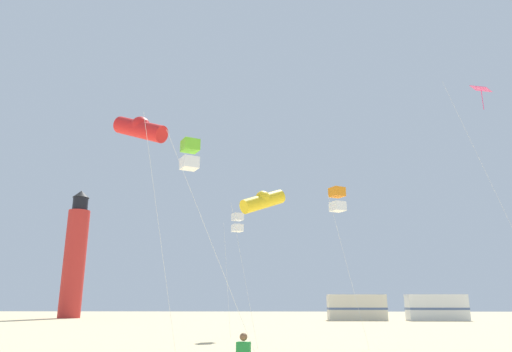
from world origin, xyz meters
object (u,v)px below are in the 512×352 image
at_px(kite_diamond_rainbow, 483,99).
at_px(kite_tube_gold, 263,201).
at_px(rv_van_cream, 357,307).
at_px(rv_van_white, 436,308).
at_px(lighthouse_distant, 75,256).
at_px(kite_box_white, 237,223).
at_px(kite_box_orange, 337,200).
at_px(kite_tube_scarlet, 140,129).
at_px(kite_box_lime, 190,155).

distance_m(kite_diamond_rainbow, kite_tube_gold, 12.91).
xyz_separation_m(kite_diamond_rainbow, kite_tube_gold, (-11.65, -0.58, -5.52)).
height_order(rv_van_cream, rv_van_white, same).
distance_m(lighthouse_distant, rv_van_white, 45.38).
relative_size(kite_diamond_rainbow, kite_tube_gold, 1.76).
xyz_separation_m(kite_box_white, kite_tube_gold, (1.72, -6.09, 0.05)).
relative_size(kite_box_orange, rv_van_white, 1.11).
relative_size(kite_tube_scarlet, kite_tube_gold, 1.25).
height_order(kite_box_orange, kite_box_white, kite_box_white).
distance_m(kite_tube_scarlet, kite_box_lime, 2.67).
relative_size(kite_box_white, rv_van_cream, 1.13).
xyz_separation_m(kite_box_white, rv_van_cream, (11.57, 26.06, -5.33)).
bearing_deg(rv_van_white, kite_box_orange, -113.76).
height_order(kite_diamond_rainbow, rv_van_white, kite_diamond_rainbow).
xyz_separation_m(kite_box_white, kite_diamond_rainbow, (13.37, -5.51, 5.58)).
bearing_deg(kite_diamond_rainbow, kite_box_white, 157.59).
xyz_separation_m(kite_box_orange, kite_tube_gold, (-3.55, 0.82, 0.15)).
bearing_deg(kite_box_lime, kite_box_white, 85.62).
xyz_separation_m(kite_box_orange, lighthouse_distant, (-29.33, 39.41, 1.22)).
height_order(kite_tube_scarlet, rv_van_white, kite_tube_scarlet).
distance_m(kite_box_lime, kite_tube_gold, 6.41).
xyz_separation_m(kite_box_lime, rv_van_cream, (12.48, 37.97, -5.91)).
bearing_deg(rv_van_cream, kite_box_lime, -109.16).
height_order(kite_box_lime, kite_tube_gold, kite_box_lime).
relative_size(kite_box_lime, rv_van_cream, 1.22).
distance_m(kite_box_white, kite_tube_gold, 6.33).
distance_m(kite_tube_gold, rv_van_cream, 34.06).
distance_m(kite_box_orange, kite_box_white, 8.68).
bearing_deg(rv_van_cream, kite_box_white, -114.90).
bearing_deg(kite_box_lime, kite_tube_scarlet, 162.01).
bearing_deg(kite_tube_gold, kite_tube_scarlet, -133.24).
distance_m(kite_box_orange, rv_van_cream, 33.97).
xyz_separation_m(kite_tube_scarlet, rv_van_cream, (14.66, 37.26, -7.27)).
xyz_separation_m(kite_box_white, lighthouse_distant, (-24.06, 32.50, 1.12)).
height_order(kite_box_white, lighthouse_distant, lighthouse_distant).
bearing_deg(kite_box_lime, kite_box_orange, 39.02).
bearing_deg(lighthouse_distant, rv_van_white, -8.76).
distance_m(kite_box_orange, lighthouse_distant, 49.14).
xyz_separation_m(lighthouse_distant, rv_van_cream, (35.64, -6.44, -6.45)).
xyz_separation_m(kite_box_white, kite_tube_scarlet, (-3.09, -11.20, 1.94)).
distance_m(kite_box_orange, kite_tube_scarlet, 9.62).
xyz_separation_m(kite_box_lime, kite_diamond_rainbow, (14.28, 6.40, 4.99)).
bearing_deg(lighthouse_distant, kite_box_orange, -53.34).
xyz_separation_m(kite_diamond_rainbow, rv_van_cream, (-1.80, 31.58, -10.90)).
xyz_separation_m(kite_box_orange, kite_diamond_rainbow, (8.10, 1.39, 5.67)).
distance_m(kite_box_lime, rv_van_cream, 40.41).
distance_m(kite_box_white, kite_diamond_rainbow, 15.50).
bearing_deg(kite_diamond_rainbow, kite_box_orange, -170.26).
xyz_separation_m(kite_box_lime, rv_van_white, (21.24, 37.57, -5.91)).
height_order(kite_tube_gold, rv_van_white, kite_tube_gold).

